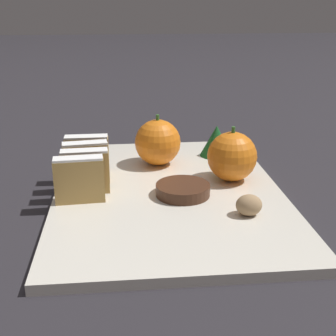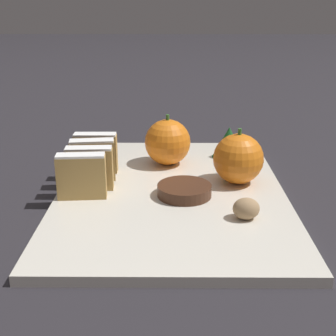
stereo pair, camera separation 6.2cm
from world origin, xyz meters
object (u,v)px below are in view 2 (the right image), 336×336
Objects in this scene: orange_far at (235,159)px; chocolate_cookie at (181,190)px; orange_near at (165,142)px; walnut at (242,209)px.

orange_far is 1.10× the size of chocolate_cookie.
orange_near is 0.21m from walnut.
orange_far is at bearing 32.31° from chocolate_cookie.
chocolate_cookie is (-0.08, -0.05, -0.03)m from orange_far.
walnut is 0.10m from chocolate_cookie.
orange_near is 1.01× the size of orange_far.
walnut reaches higher than chocolate_cookie.
orange_near and orange_far have the same top height.
walnut is at bearing -43.67° from chocolate_cookie.
orange_far is at bearing 87.48° from walnut.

